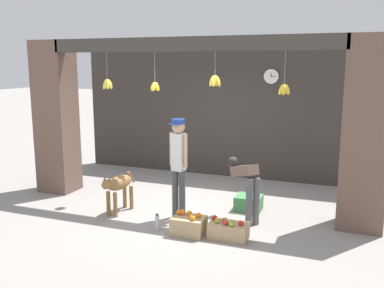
{
  "coord_description": "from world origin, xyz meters",
  "views": [
    {
      "loc": [
        2.71,
        -6.76,
        2.62
      ],
      "look_at": [
        0.0,
        0.39,
        1.16
      ],
      "focal_mm": 40.0,
      "sensor_mm": 36.0,
      "label": 1
    }
  ],
  "objects_px": {
    "water_bottle": "(157,222)",
    "worker_stooping": "(246,182)",
    "shopkeeper": "(178,160)",
    "fruit_crate_apples": "(229,230)",
    "produce_box_green": "(249,203)",
    "wall_clock": "(271,76)",
    "fruit_crate_oranges": "(189,225)",
    "dog": "(118,186)"
  },
  "relations": [
    {
      "from": "produce_box_green",
      "to": "wall_clock",
      "type": "bearing_deg",
      "value": 91.51
    },
    {
      "from": "dog",
      "to": "water_bottle",
      "type": "relative_size",
      "value": 3.51
    },
    {
      "from": "shopkeeper",
      "to": "worker_stooping",
      "type": "relative_size",
      "value": 1.68
    },
    {
      "from": "fruit_crate_apples",
      "to": "water_bottle",
      "type": "relative_size",
      "value": 2.28
    },
    {
      "from": "fruit_crate_oranges",
      "to": "shopkeeper",
      "type": "bearing_deg",
      "value": 124.62
    },
    {
      "from": "dog",
      "to": "fruit_crate_apples",
      "type": "relative_size",
      "value": 1.54
    },
    {
      "from": "worker_stooping",
      "to": "produce_box_green",
      "type": "xyz_separation_m",
      "value": [
        -0.07,
        0.54,
        -0.54
      ]
    },
    {
      "from": "worker_stooping",
      "to": "fruit_crate_apples",
      "type": "distance_m",
      "value": 0.99
    },
    {
      "from": "shopkeeper",
      "to": "water_bottle",
      "type": "distance_m",
      "value": 1.08
    },
    {
      "from": "worker_stooping",
      "to": "dog",
      "type": "bearing_deg",
      "value": 143.79
    },
    {
      "from": "wall_clock",
      "to": "shopkeeper",
      "type": "bearing_deg",
      "value": -108.18
    },
    {
      "from": "fruit_crate_oranges",
      "to": "worker_stooping",
      "type": "bearing_deg",
      "value": 52.64
    },
    {
      "from": "dog",
      "to": "worker_stooping",
      "type": "distance_m",
      "value": 2.23
    },
    {
      "from": "dog",
      "to": "water_bottle",
      "type": "distance_m",
      "value": 1.12
    },
    {
      "from": "water_bottle",
      "to": "wall_clock",
      "type": "relative_size",
      "value": 0.75
    },
    {
      "from": "fruit_crate_oranges",
      "to": "wall_clock",
      "type": "relative_size",
      "value": 1.46
    },
    {
      "from": "fruit_crate_oranges",
      "to": "fruit_crate_apples",
      "type": "xyz_separation_m",
      "value": [
        0.62,
        0.06,
        -0.01
      ]
    },
    {
      "from": "worker_stooping",
      "to": "fruit_crate_apples",
      "type": "height_order",
      "value": "worker_stooping"
    },
    {
      "from": "shopkeeper",
      "to": "wall_clock",
      "type": "xyz_separation_m",
      "value": [
        0.96,
        2.93,
        1.3
      ]
    },
    {
      "from": "dog",
      "to": "fruit_crate_oranges",
      "type": "bearing_deg",
      "value": 79.57
    },
    {
      "from": "fruit_crate_apples",
      "to": "produce_box_green",
      "type": "bearing_deg",
      "value": 90.69
    },
    {
      "from": "water_bottle",
      "to": "wall_clock",
      "type": "distance_m",
      "value": 4.28
    },
    {
      "from": "shopkeeper",
      "to": "fruit_crate_apples",
      "type": "relative_size",
      "value": 2.94
    },
    {
      "from": "fruit_crate_oranges",
      "to": "fruit_crate_apples",
      "type": "distance_m",
      "value": 0.63
    },
    {
      "from": "fruit_crate_oranges",
      "to": "wall_clock",
      "type": "xyz_separation_m",
      "value": [
        0.55,
        3.53,
        2.17
      ]
    },
    {
      "from": "produce_box_green",
      "to": "wall_clock",
      "type": "distance_m",
      "value": 3.03
    },
    {
      "from": "produce_box_green",
      "to": "worker_stooping",
      "type": "bearing_deg",
      "value": -82.87
    },
    {
      "from": "shopkeeper",
      "to": "dog",
      "type": "bearing_deg",
      "value": 17.76
    },
    {
      "from": "produce_box_green",
      "to": "water_bottle",
      "type": "bearing_deg",
      "value": -129.33
    },
    {
      "from": "worker_stooping",
      "to": "water_bottle",
      "type": "relative_size",
      "value": 4.0
    },
    {
      "from": "worker_stooping",
      "to": "water_bottle",
      "type": "distance_m",
      "value": 1.6
    },
    {
      "from": "dog",
      "to": "shopkeeper",
      "type": "height_order",
      "value": "shopkeeper"
    },
    {
      "from": "worker_stooping",
      "to": "fruit_crate_oranges",
      "type": "bearing_deg",
      "value": -174.33
    },
    {
      "from": "fruit_crate_oranges",
      "to": "wall_clock",
      "type": "bearing_deg",
      "value": 81.1
    },
    {
      "from": "shopkeeper",
      "to": "worker_stooping",
      "type": "height_order",
      "value": "shopkeeper"
    },
    {
      "from": "fruit_crate_apples",
      "to": "produce_box_green",
      "type": "distance_m",
      "value": 1.37
    },
    {
      "from": "shopkeeper",
      "to": "fruit_crate_apples",
      "type": "bearing_deg",
      "value": 163.84
    },
    {
      "from": "fruit_crate_apples",
      "to": "wall_clock",
      "type": "bearing_deg",
      "value": 91.18
    },
    {
      "from": "fruit_crate_oranges",
      "to": "dog",
      "type": "bearing_deg",
      "value": 162.63
    },
    {
      "from": "fruit_crate_oranges",
      "to": "water_bottle",
      "type": "xyz_separation_m",
      "value": [
        -0.55,
        0.02,
        -0.03
      ]
    },
    {
      "from": "fruit_crate_apples",
      "to": "dog",
      "type": "bearing_deg",
      "value": 169.0
    },
    {
      "from": "water_bottle",
      "to": "worker_stooping",
      "type": "bearing_deg",
      "value": 35.31
    }
  ]
}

